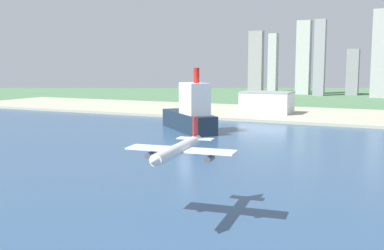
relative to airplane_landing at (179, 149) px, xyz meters
The scene contains 7 objects.
ground_plane 140.73m from the airplane_landing, 93.84° to the left, with size 2400.00×2400.00×0.00m, color #4A724C.
water_bay 82.42m from the airplane_landing, 96.76° to the left, with size 840.00×360.00×0.15m, color #2D4C70.
industrial_pier 329.30m from the airplane_landing, 91.62° to the left, with size 840.00×140.00×2.50m, color #A8A88E.
airplane_landing is the anchor object (origin of this frame).
cargo_ship 203.62m from the airplane_landing, 114.25° to the left, with size 63.74×61.62×47.69m.
warehouse_main 321.92m from the airplane_landing, 100.98° to the left, with size 49.00×32.54×21.25m.
distant_skyline 667.85m from the airplane_landing, 96.74° to the left, with size 232.59×67.70×133.17m.
Camera 1 is at (72.51, 36.21, 49.85)m, focal length 42.93 mm.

